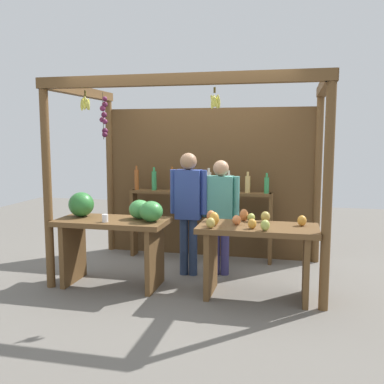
# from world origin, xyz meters

# --- Properties ---
(ground_plane) EXTENTS (12.00, 12.00, 0.00)m
(ground_plane) POSITION_xyz_m (0.00, 0.00, 0.00)
(ground_plane) COLOR slate
(ground_plane) RESTS_ON ground
(market_stall) EXTENTS (3.25, 1.91, 2.45)m
(market_stall) POSITION_xyz_m (-0.01, 0.44, 1.41)
(market_stall) COLOR brown
(market_stall) RESTS_ON ground
(fruit_counter_left) EXTENTS (1.32, 0.64, 1.11)m
(fruit_counter_left) POSITION_xyz_m (-0.86, -0.66, 0.71)
(fruit_counter_left) COLOR brown
(fruit_counter_left) RESTS_ON ground
(fruit_counter_right) EXTENTS (1.32, 0.64, 0.96)m
(fruit_counter_right) POSITION_xyz_m (0.84, -0.67, 0.61)
(fruit_counter_right) COLOR brown
(fruit_counter_right) RESTS_ON ground
(bottle_shelf_unit) EXTENTS (2.09, 0.22, 1.36)m
(bottle_shelf_unit) POSITION_xyz_m (-0.09, 0.68, 0.82)
(bottle_shelf_unit) COLOR brown
(bottle_shelf_unit) RESTS_ON ground
(vendor_man) EXTENTS (0.48, 0.21, 1.58)m
(vendor_man) POSITION_xyz_m (-0.07, -0.08, 0.95)
(vendor_man) COLOR navy
(vendor_man) RESTS_ON ground
(vendor_woman) EXTENTS (0.48, 0.20, 1.49)m
(vendor_woman) POSITION_xyz_m (0.33, 0.03, 0.88)
(vendor_woman) COLOR navy
(vendor_woman) RESTS_ON ground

